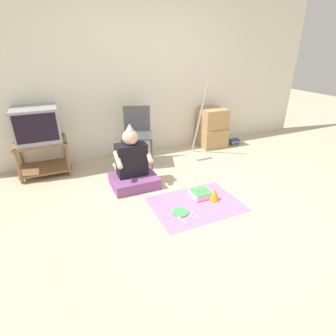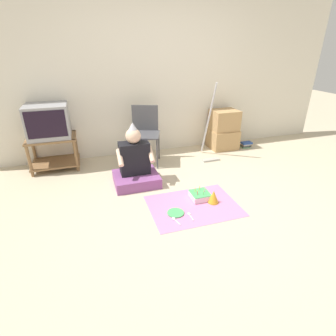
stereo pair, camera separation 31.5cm
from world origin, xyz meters
TOP-DOWN VIEW (x-y plane):
  - ground_plane at (0.00, 0.00)m, footprint 16.00×16.00m
  - wall_back at (0.00, 2.06)m, footprint 6.40×0.06m
  - tv_stand at (-1.64, 1.78)m, footprint 0.68×0.50m
  - tv at (-1.64, 1.78)m, footprint 0.56×0.48m
  - folding_chair at (-0.30, 1.61)m, footprint 0.57×0.55m
  - cardboard_box_stack at (1.16, 1.78)m, footprint 0.47×0.43m
  - dust_mop at (0.71, 1.40)m, footprint 0.28×0.42m
  - book_pile at (1.58, 1.65)m, footprint 0.19×0.12m
  - person_seated at (-0.59, 0.93)m, footprint 0.58×0.49m
  - party_cloth at (-0.06, 0.17)m, footprint 1.02×0.75m
  - birthday_cake at (0.07, 0.30)m, footprint 0.22×0.22m
  - party_hat_blue at (0.18, 0.17)m, footprint 0.13×0.13m
  - paper_plate at (-0.31, 0.09)m, footprint 0.19×0.19m
  - plastic_spoon_near at (-0.18, 0.01)m, footprint 0.04×0.15m
  - plastic_spoon_far at (-0.36, -0.02)m, footprint 0.06×0.14m

SIDE VIEW (x-z plane):
  - ground_plane at x=0.00m, z-range 0.00..0.00m
  - party_cloth at x=-0.06m, z-range 0.00..0.01m
  - paper_plate at x=-0.31m, z-range 0.01..0.02m
  - plastic_spoon_near at x=-0.18m, z-range 0.01..0.02m
  - plastic_spoon_far at x=-0.36m, z-range 0.01..0.02m
  - birthday_cake at x=0.07m, z-range -0.02..0.11m
  - book_pile at x=1.58m, z-range 0.00..0.11m
  - party_hat_blue at x=0.18m, z-range 0.01..0.16m
  - person_seated at x=-0.59m, z-range -0.16..0.67m
  - tv_stand at x=-1.64m, z-range 0.05..0.54m
  - cardboard_box_stack at x=1.16m, z-range -0.01..0.67m
  - dust_mop at x=0.71m, z-range -0.25..0.96m
  - folding_chair at x=-0.30m, z-range 0.08..0.95m
  - tv at x=-1.64m, z-range 0.49..0.95m
  - wall_back at x=0.00m, z-range 0.00..2.55m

